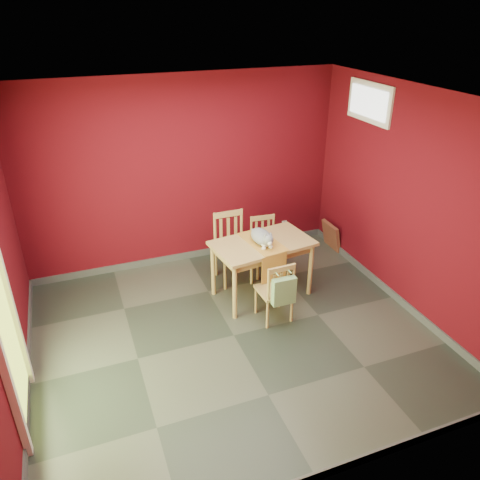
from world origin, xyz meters
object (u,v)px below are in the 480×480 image
object	(u,v)px
chair_far_left	(232,247)
cat	(261,234)
picture_frame	(331,236)
chair_near	(276,290)
chair_far_right	(265,245)
dining_table	(262,249)
tote_bag	(284,291)

from	to	relation	value
chair_far_left	cat	world-z (taller)	cat
cat	picture_frame	xyz separation A→B (m)	(1.56, 0.82, -0.69)
chair_far_left	chair_near	size ratio (longest dim) A/B	1.19
chair_far_right	cat	bearing A→B (deg)	-118.58
chair_far_right	picture_frame	bearing A→B (deg)	12.24
chair_far_left	dining_table	bearing A→B (deg)	-66.76
chair_near	chair_far_right	bearing A→B (deg)	72.83
dining_table	tote_bag	xyz separation A→B (m)	(-0.06, -0.77, -0.15)
dining_table	chair_far_right	bearing A→B (deg)	62.83
tote_bag	picture_frame	size ratio (longest dim) A/B	0.95
dining_table	chair_near	bearing A→B (deg)	-96.54
dining_table	chair_far_left	distance (m)	0.60
cat	chair_far_left	bearing A→B (deg)	82.59
chair_far_right	cat	size ratio (longest dim) A/B	1.72
tote_bag	cat	size ratio (longest dim) A/B	0.84
dining_table	picture_frame	world-z (taller)	dining_table
cat	picture_frame	world-z (taller)	cat
chair_far_left	chair_far_right	xyz separation A→B (m)	(0.50, 0.02, -0.07)
chair_near	tote_bag	size ratio (longest dim) A/B	2.03
chair_far_left	cat	distance (m)	0.69
tote_bag	picture_frame	world-z (taller)	tote_bag
dining_table	chair_far_right	world-z (taller)	chair_far_right
picture_frame	dining_table	bearing A→B (deg)	-152.13
chair_far_left	picture_frame	distance (m)	1.81
chair_far_right	picture_frame	distance (m)	1.31
tote_bag	cat	bearing A→B (deg)	87.05
tote_bag	cat	world-z (taller)	cat
picture_frame	chair_far_left	bearing A→B (deg)	-170.50
cat	picture_frame	size ratio (longest dim) A/B	1.13
tote_bag	chair_near	bearing A→B (deg)	91.36
chair_far_right	tote_bag	bearing A→B (deg)	-104.42
chair_near	tote_bag	bearing A→B (deg)	-88.64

